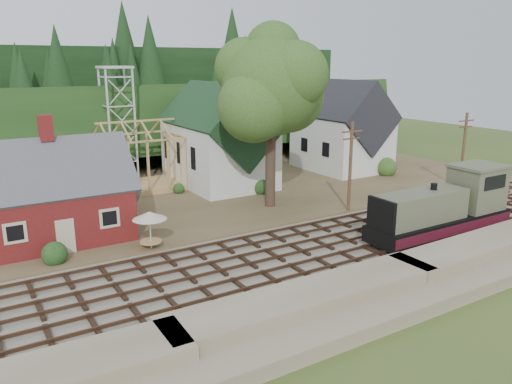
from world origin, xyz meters
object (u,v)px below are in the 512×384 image
locomotive (445,209)px  car_blue (110,221)px  car_red (377,157)px  patio_set (150,217)px

locomotive → car_blue: locomotive is taller
car_red → car_blue: bearing=104.7°
locomotive → car_red: (15.28, 22.47, -1.24)m
car_blue → car_red: size_ratio=0.69×
car_red → patio_set: patio_set is taller
locomotive → car_red: size_ratio=2.63×
locomotive → car_blue: 25.60m
locomotive → car_red: locomotive is taller
locomotive → patio_set: locomotive is taller
locomotive → car_red: 27.20m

